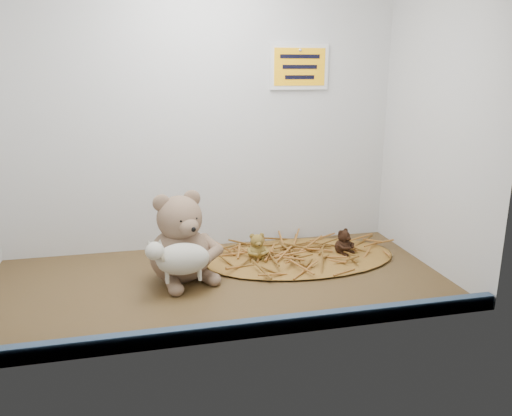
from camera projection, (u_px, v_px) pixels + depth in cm
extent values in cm
cube|color=#3C2B14|center=(220.00, 282.00, 131.45)|extent=(120.00, 60.00, 0.40)
cube|color=silver|center=(201.00, 102.00, 147.74)|extent=(120.00, 0.40, 90.00)
cube|color=silver|center=(440.00, 105.00, 132.53)|extent=(0.40, 60.00, 90.00)
cube|color=#3A546F|center=(241.00, 329.00, 103.91)|extent=(119.28, 2.20, 3.60)
ellipsoid|color=brown|center=(300.00, 257.00, 147.67)|extent=(57.11, 33.16, 1.11)
cube|color=#FFAC0D|center=(299.00, 67.00, 151.03)|extent=(16.00, 1.20, 11.00)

